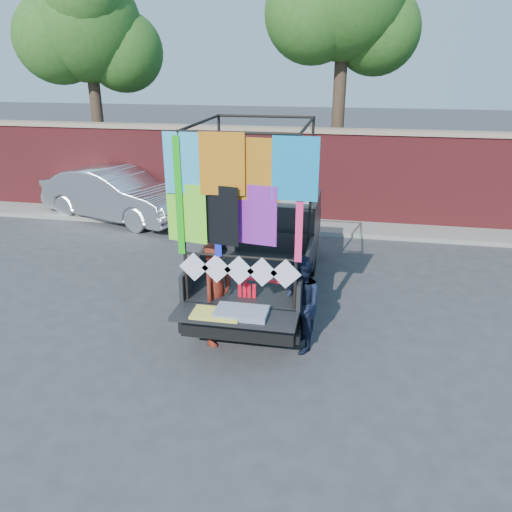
% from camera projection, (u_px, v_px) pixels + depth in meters
% --- Properties ---
extents(ground, '(90.00, 90.00, 0.00)m').
position_uv_depth(ground, '(245.00, 347.00, 8.04)').
color(ground, '#38383A').
rests_on(ground, ground).
extents(brick_wall, '(30.00, 0.45, 2.61)m').
position_uv_depth(brick_wall, '(297.00, 175.00, 13.95)').
color(brick_wall, maroon).
rests_on(brick_wall, ground).
extents(curb, '(30.00, 1.20, 0.12)m').
position_uv_depth(curb, '(293.00, 225.00, 13.78)').
color(curb, gray).
rests_on(curb, ground).
extents(tree_left, '(4.20, 3.30, 7.05)m').
position_uv_depth(tree_left, '(87.00, 31.00, 14.73)').
color(tree_left, '#38281C').
rests_on(tree_left, ground).
extents(tree_mid, '(4.20, 3.30, 7.73)m').
position_uv_depth(tree_mid, '(345.00, 4.00, 13.20)').
color(tree_mid, '#38281C').
rests_on(tree_mid, ground).
extents(pickup_truck, '(2.17, 5.44, 3.42)m').
position_uv_depth(pickup_truck, '(269.00, 244.00, 10.03)').
color(pickup_truck, black).
rests_on(pickup_truck, ground).
extents(sedan, '(4.80, 2.90, 1.50)m').
position_uv_depth(sedan, '(116.00, 194.00, 14.26)').
color(sedan, silver).
rests_on(sedan, ground).
extents(woman, '(0.61, 0.73, 1.70)m').
position_uv_depth(woman, '(217.00, 294.00, 7.90)').
color(woman, maroon).
rests_on(woman, ground).
extents(man, '(0.85, 0.94, 1.57)m').
position_uv_depth(man, '(300.00, 305.00, 7.70)').
color(man, black).
rests_on(man, ground).
extents(streamer_bundle, '(0.89, 0.14, 0.62)m').
position_uv_depth(streamer_bundle, '(251.00, 290.00, 7.75)').
color(streamer_bundle, '#FC0D24').
rests_on(streamer_bundle, ground).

